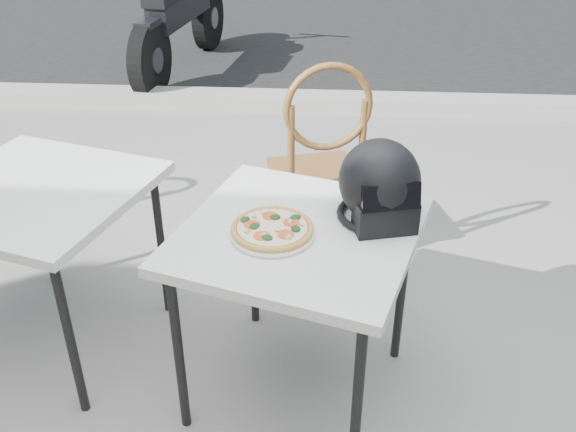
# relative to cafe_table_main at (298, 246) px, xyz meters

# --- Properties ---
(ground) EXTENTS (80.00, 80.00, 0.00)m
(ground) POSITION_rel_cafe_table_main_xyz_m (-0.10, 0.05, -0.68)
(ground) COLOR gray
(ground) RESTS_ON ground
(street_asphalt) EXTENTS (30.00, 8.00, 0.00)m
(street_asphalt) POSITION_rel_cafe_table_main_xyz_m (-0.10, 7.05, -0.68)
(street_asphalt) COLOR black
(street_asphalt) RESTS_ON ground
(curb) EXTENTS (30.00, 0.25, 0.12)m
(curb) POSITION_rel_cafe_table_main_xyz_m (-0.10, 3.05, -0.62)
(curb) COLOR #9D9B93
(curb) RESTS_ON ground
(cafe_table_main) EXTENTS (0.99, 0.99, 0.75)m
(cafe_table_main) POSITION_rel_cafe_table_main_xyz_m (0.00, 0.00, 0.00)
(cafe_table_main) COLOR silver
(cafe_table_main) RESTS_ON ground
(plate) EXTENTS (0.38, 0.38, 0.02)m
(plate) POSITION_rel_cafe_table_main_xyz_m (-0.09, -0.04, 0.08)
(plate) COLOR white
(plate) RESTS_ON cafe_table_main
(pizza) EXTENTS (0.35, 0.35, 0.03)m
(pizza) POSITION_rel_cafe_table_main_xyz_m (-0.09, -0.04, 0.10)
(pizza) COLOR tan
(pizza) RESTS_ON plate
(helmet) EXTENTS (0.35, 0.36, 0.29)m
(helmet) POSITION_rel_cafe_table_main_xyz_m (0.27, 0.09, 0.20)
(helmet) COLOR black
(helmet) RESTS_ON cafe_table_main
(cafe_chair_main) EXTENTS (0.52, 0.52, 1.09)m
(cafe_chair_main) POSITION_rel_cafe_table_main_xyz_m (0.06, 0.89, -0.07)
(cafe_chair_main) COLOR brown
(cafe_chair_main) RESTS_ON ground
(cafe_table_side) EXTENTS (0.98, 0.98, 0.75)m
(cafe_table_side) POSITION_rel_cafe_table_main_xyz_m (-1.03, 0.24, 0.00)
(cafe_table_side) COLOR silver
(cafe_table_side) RESTS_ON ground
(motorcycle) EXTENTS (0.58, 2.08, 1.04)m
(motorcycle) POSITION_rel_cafe_table_main_xyz_m (-1.28, 3.98, -0.22)
(motorcycle) COLOR black
(motorcycle) RESTS_ON street_asphalt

